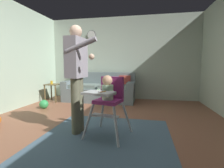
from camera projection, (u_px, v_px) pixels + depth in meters
The scene contains 10 objects.
ground at pixel (97, 134), 2.70m from camera, with size 6.30×7.22×0.10m, color #91593F.
wall_far at pixel (122, 58), 5.32m from camera, with size 5.50×0.06×2.60m, color #B6C7B5.
area_rug at pixel (102, 143), 2.27m from camera, with size 1.92×2.26×0.01m, color #4A6477.
couch at pixel (100, 90), 5.04m from camera, with size 2.12×0.86×0.86m.
high_chair at pixel (108, 95), 2.46m from camera, with size 0.72×0.81×0.93m.
adult_standing at pixel (77, 73), 2.56m from camera, with size 0.51×0.52×1.67m.
toy_ball_second at pixel (44, 104), 4.12m from camera, with size 0.22×0.22×0.22m, color green.
side_table at pixel (53, 89), 4.94m from camera, with size 0.40×0.40×0.52m.
sippy_cup at pixel (52, 82), 4.93m from camera, with size 0.07×0.07×0.10m, color gold.
wall_clock at pixel (92, 35), 5.39m from camera, with size 0.29×0.04×0.29m.
Camera 1 is at (0.76, -2.50, 1.06)m, focal length 26.54 mm.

